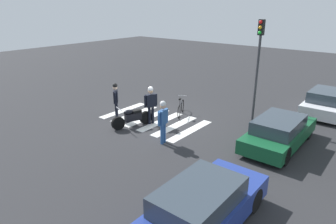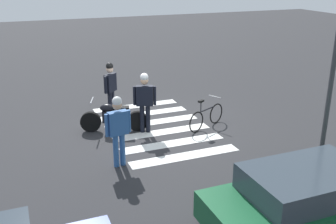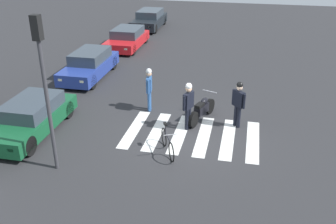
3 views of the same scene
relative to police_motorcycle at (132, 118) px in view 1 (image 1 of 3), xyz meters
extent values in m
plane|color=#2B2B2D|center=(-1.33, 0.19, -0.46)|extent=(60.00, 60.00, 0.00)
cylinder|color=black|center=(0.69, -0.24, -0.14)|extent=(0.65, 0.34, 0.64)
cylinder|color=black|center=(-0.68, 0.24, -0.14)|extent=(0.65, 0.34, 0.64)
cube|color=black|center=(-0.04, 0.01, 0.04)|extent=(0.85, 0.53, 0.36)
ellipsoid|color=black|center=(0.18, -0.06, 0.31)|extent=(0.53, 0.38, 0.24)
cube|color=black|center=(-0.23, 0.08, 0.28)|extent=(0.49, 0.37, 0.12)
cylinder|color=#A5A5AD|center=(0.62, -0.21, 0.56)|extent=(0.24, 0.60, 0.04)
torus|color=black|center=(-3.25, 0.57, -0.12)|extent=(0.62, 0.34, 0.67)
torus|color=black|center=(-2.32, 1.04, -0.12)|extent=(0.62, 0.34, 0.67)
cylinder|color=black|center=(-2.78, 0.80, 0.16)|extent=(0.75, 0.40, 0.04)
cylinder|color=black|center=(-2.50, 0.94, 0.33)|extent=(0.04, 0.04, 0.34)
cube|color=black|center=(-2.50, 0.94, 0.51)|extent=(0.22, 0.18, 0.06)
cylinder|color=#99999E|center=(-3.16, 0.62, 0.48)|extent=(0.23, 0.42, 0.03)
cylinder|color=black|center=(-0.33, -1.47, -0.03)|extent=(0.14, 0.14, 0.86)
cylinder|color=black|center=(-0.20, -1.34, -0.03)|extent=(0.14, 0.14, 0.86)
cube|color=black|center=(-0.26, -1.41, 0.71)|extent=(0.50, 0.50, 0.61)
sphere|color=beige|center=(-0.26, -1.41, 1.17)|extent=(0.23, 0.23, 0.23)
cylinder|color=black|center=(-0.47, -1.62, 0.71)|extent=(0.09, 0.09, 0.58)
cylinder|color=black|center=(-0.05, -1.19, 0.71)|extent=(0.09, 0.09, 0.58)
sphere|color=black|center=(-0.26, -1.41, 1.28)|extent=(0.25, 0.25, 0.25)
cylinder|color=black|center=(-0.95, 0.46, -0.02)|extent=(0.14, 0.14, 0.87)
cylinder|color=black|center=(-0.78, 0.39, -0.02)|extent=(0.14, 0.14, 0.87)
cube|color=black|center=(-0.86, 0.42, 0.72)|extent=(0.55, 0.37, 0.62)
sphere|color=tan|center=(-0.86, 0.42, 1.19)|extent=(0.24, 0.24, 0.24)
cylinder|color=black|center=(-1.15, 0.53, 0.72)|extent=(0.09, 0.09, 0.59)
cylinder|color=black|center=(-0.58, 0.32, 0.72)|extent=(0.09, 0.09, 0.59)
sphere|color=white|center=(-0.86, 0.42, 1.30)|extent=(0.25, 0.25, 0.25)
cylinder|color=#2D5999|center=(0.38, 2.29, -0.03)|extent=(0.14, 0.14, 0.87)
cylinder|color=#2D5999|center=(0.55, 2.31, -0.03)|extent=(0.14, 0.14, 0.87)
cube|color=#2D5999|center=(0.47, 2.30, 0.72)|extent=(0.53, 0.28, 0.61)
sphere|color=tan|center=(0.47, 2.30, 1.18)|extent=(0.23, 0.23, 0.23)
cylinder|color=#2D5999|center=(0.17, 2.25, 0.72)|extent=(0.09, 0.09, 0.58)
cylinder|color=#2D5999|center=(0.76, 2.35, 0.72)|extent=(0.09, 0.09, 0.58)
sphere|color=white|center=(0.47, 2.30, 1.29)|extent=(0.25, 0.25, 0.25)
cube|color=silver|center=(-1.33, -2.06, -0.45)|extent=(3.12, 0.45, 0.01)
cube|color=silver|center=(-1.33, -1.16, -0.45)|extent=(3.12, 0.45, 0.01)
cube|color=silver|center=(-1.33, -0.26, -0.45)|extent=(3.12, 0.45, 0.01)
cube|color=silver|center=(-1.33, 0.64, -0.45)|extent=(3.12, 0.45, 0.01)
cube|color=silver|center=(-1.33, 1.54, -0.45)|extent=(3.12, 0.45, 0.01)
cube|color=silver|center=(-1.33, 2.44, -0.45)|extent=(3.12, 0.45, 0.01)
cylinder|color=black|center=(-9.18, 5.93, -0.12)|extent=(0.67, 0.22, 0.67)
cylinder|color=black|center=(-6.50, 5.93, -0.12)|extent=(0.67, 0.22, 0.67)
cube|color=silver|center=(-7.84, 6.73, 0.02)|extent=(3.95, 1.84, 0.59)
cube|color=#333D47|center=(-7.64, 6.73, 0.59)|extent=(2.14, 1.62, 0.55)
cube|color=#F2EDCC|center=(-9.77, 6.14, 0.11)|extent=(0.08, 0.20, 0.12)
cylinder|color=black|center=(-3.90, 5.37, -0.11)|extent=(0.70, 0.22, 0.70)
cylinder|color=black|center=(-3.91, 6.91, -0.11)|extent=(0.70, 0.22, 0.70)
cylinder|color=black|center=(-0.93, 5.38, -0.11)|extent=(0.70, 0.22, 0.70)
cylinder|color=black|center=(-0.94, 6.91, -0.11)|extent=(0.70, 0.22, 0.70)
cube|color=#14512D|center=(-2.42, 6.14, 0.01)|extent=(4.38, 1.76, 0.56)
cube|color=#333D47|center=(-2.20, 6.14, 0.55)|extent=(2.37, 1.55, 0.50)
cube|color=#F2EDCC|center=(-4.56, 5.58, 0.10)|extent=(0.08, 0.20, 0.12)
cube|color=#F2EDCC|center=(-4.57, 6.70, 0.10)|extent=(0.08, 0.20, 0.12)
cylinder|color=black|center=(2.25, 5.65, -0.10)|extent=(0.71, 0.22, 0.71)
cylinder|color=black|center=(2.24, 7.13, -0.10)|extent=(0.71, 0.22, 0.71)
cube|color=navy|center=(3.75, 6.39, 0.05)|extent=(4.43, 1.71, 0.63)
cube|color=#333D47|center=(3.97, 6.39, 0.63)|extent=(2.40, 1.50, 0.54)
cube|color=#F2EDCC|center=(1.58, 5.84, 0.14)|extent=(0.08, 0.20, 0.12)
cube|color=#F2EDCC|center=(1.57, 6.93, 0.14)|extent=(0.08, 0.20, 0.12)
cylinder|color=#38383D|center=(-4.45, 4.09, 1.64)|extent=(0.12, 0.12, 4.19)
cube|color=black|center=(-4.45, 4.09, 4.08)|extent=(0.24, 0.24, 0.70)
sphere|color=red|center=(-4.32, 4.08, 4.31)|extent=(0.16, 0.16, 0.16)
sphere|color=orange|center=(-4.32, 4.08, 4.08)|extent=(0.16, 0.16, 0.16)
sphere|color=green|center=(-4.32, 4.08, 3.85)|extent=(0.16, 0.16, 0.16)
camera|label=1|loc=(9.30, 9.74, 5.09)|focal=32.18mm
camera|label=2|loc=(2.72, 11.35, 4.35)|focal=42.73mm
camera|label=3|loc=(-13.78, -1.61, 6.44)|focal=40.72mm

